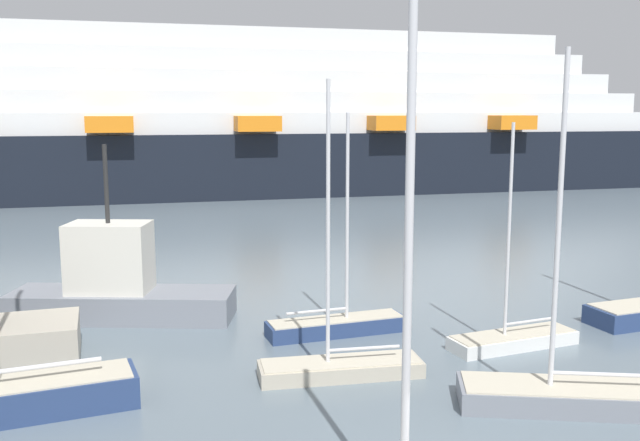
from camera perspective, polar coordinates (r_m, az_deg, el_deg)
sailboat_1 at (r=23.08m, az=15.42°, el=-9.09°), size 4.35×2.02×7.00m
sailboat_2 at (r=23.49m, az=1.34°, el=-8.32°), size 4.76×1.77×7.29m
sailboat_4 at (r=18.95m, az=-24.53°, el=-12.65°), size 6.50×2.81×12.66m
sailboat_5 at (r=18.97m, az=19.43°, el=-13.01°), size 5.54×3.01×8.80m
sailboat_6 at (r=19.93m, az=1.67°, el=-11.55°), size 4.56×1.27×8.16m
fishing_boat_0 at (r=25.98m, az=-16.14°, el=-5.11°), size 8.12×3.88×6.19m
cruise_ship at (r=64.17m, az=-11.45°, el=7.71°), size 99.39×21.28×19.24m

